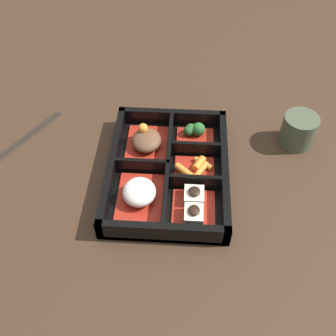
# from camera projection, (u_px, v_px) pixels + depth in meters

# --- Properties ---
(ground_plane) EXTENTS (3.00, 3.00, 0.00)m
(ground_plane) POSITION_uv_depth(u_px,v_px,m) (168.00, 176.00, 0.82)
(ground_plane) COLOR #382619
(bento_base) EXTENTS (0.32, 0.24, 0.01)m
(bento_base) POSITION_uv_depth(u_px,v_px,m) (168.00, 174.00, 0.82)
(bento_base) COLOR black
(bento_base) RESTS_ON ground_plane
(bento_rim) EXTENTS (0.32, 0.24, 0.05)m
(bento_rim) POSITION_uv_depth(u_px,v_px,m) (169.00, 168.00, 0.80)
(bento_rim) COLOR black
(bento_rim) RESTS_ON ground_plane
(bowl_rice) EXTENTS (0.12, 0.09, 0.04)m
(bowl_rice) POSITION_uv_depth(u_px,v_px,m) (139.00, 194.00, 0.75)
(bowl_rice) COLOR maroon
(bowl_rice) RESTS_ON bento_base
(bowl_stew) EXTENTS (0.12, 0.09, 0.05)m
(bowl_stew) POSITION_uv_depth(u_px,v_px,m) (146.00, 141.00, 0.85)
(bowl_stew) COLOR maroon
(bowl_stew) RESTS_ON bento_base
(bowl_tofu) EXTENTS (0.09, 0.08, 0.03)m
(bowl_tofu) POSITION_uv_depth(u_px,v_px,m) (194.00, 206.00, 0.74)
(bowl_tofu) COLOR maroon
(bowl_tofu) RESTS_ON bento_base
(bowl_carrots) EXTENTS (0.07, 0.08, 0.02)m
(bowl_carrots) POSITION_uv_depth(u_px,v_px,m) (195.00, 169.00, 0.81)
(bowl_carrots) COLOR maroon
(bowl_carrots) RESTS_ON bento_base
(bowl_greens) EXTENTS (0.07, 0.08, 0.04)m
(bowl_greens) POSITION_uv_depth(u_px,v_px,m) (194.00, 133.00, 0.87)
(bowl_greens) COLOR maroon
(bowl_greens) RESTS_ON bento_base
(tea_cup) EXTENTS (0.08, 0.08, 0.07)m
(tea_cup) POSITION_uv_depth(u_px,v_px,m) (299.00, 130.00, 0.86)
(tea_cup) COLOR #424C38
(tea_cup) RESTS_ON ground_plane
(chopsticks) EXTENTS (0.19, 0.12, 0.01)m
(chopsticks) POSITION_uv_depth(u_px,v_px,m) (26.00, 137.00, 0.89)
(chopsticks) COLOR black
(chopsticks) RESTS_ON ground_plane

